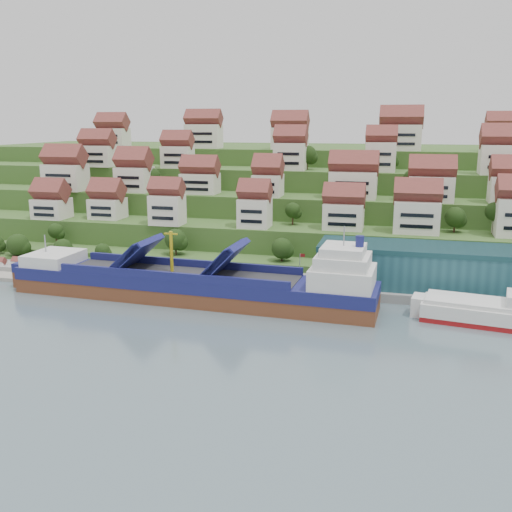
# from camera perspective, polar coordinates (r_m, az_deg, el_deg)

# --- Properties ---
(ground) EXTENTS (300.00, 300.00, 0.00)m
(ground) POSITION_cam_1_polar(r_m,az_deg,el_deg) (134.19, -4.02, -4.51)
(ground) COLOR slate
(ground) RESTS_ON ground
(quay) EXTENTS (180.00, 14.00, 2.20)m
(quay) POSITION_cam_1_polar(r_m,az_deg,el_deg) (143.37, 5.49, -2.91)
(quay) COLOR gray
(quay) RESTS_ON ground
(pebble_beach) EXTENTS (45.00, 20.00, 1.00)m
(pebble_beach) POSITION_cam_1_polar(r_m,az_deg,el_deg) (170.56, -21.54, -1.37)
(pebble_beach) COLOR gray
(pebble_beach) RESTS_ON ground
(hillside) EXTENTS (260.00, 128.00, 31.00)m
(hillside) POSITION_cam_1_polar(r_m,az_deg,el_deg) (230.35, 4.06, 5.71)
(hillside) COLOR #2D4C1E
(hillside) RESTS_ON ground
(hillside_village) EXTENTS (154.13, 64.20, 28.88)m
(hillside_village) POSITION_cam_1_polar(r_m,az_deg,el_deg) (186.68, 2.63, 8.26)
(hillside_village) COLOR silver
(hillside_village) RESTS_ON ground
(hillside_trees) EXTENTS (144.87, 63.01, 30.36)m
(hillside_trees) POSITION_cam_1_polar(r_m,az_deg,el_deg) (174.24, -3.09, 5.06)
(hillside_trees) COLOR #1F3A13
(hillside_trees) RESTS_ON ground
(warehouse) EXTENTS (60.00, 15.00, 10.00)m
(warehouse) POSITION_cam_1_polar(r_m,az_deg,el_deg) (142.68, 18.48, -1.09)
(warehouse) COLOR #22525C
(warehouse) RESTS_ON quay
(flagpole) EXTENTS (1.28, 0.16, 8.00)m
(flagpole) POSITION_cam_1_polar(r_m,az_deg,el_deg) (137.37, 4.44, -1.11)
(flagpole) COLOR gray
(flagpole) RESTS_ON quay
(beach_huts) EXTENTS (14.40, 3.70, 2.20)m
(beach_huts) POSITION_cam_1_polar(r_m,az_deg,el_deg) (170.39, -22.38, -0.91)
(beach_huts) COLOR white
(beach_huts) RESTS_ON pebble_beach
(cargo_ship) EXTENTS (87.42, 17.02, 19.40)m
(cargo_ship) POSITION_cam_1_polar(r_m,az_deg,el_deg) (133.83, -5.66, -2.98)
(cargo_ship) COLOR brown
(cargo_ship) RESTS_ON ground
(second_ship) EXTENTS (27.76, 13.71, 7.71)m
(second_ship) POSITION_cam_1_polar(r_m,az_deg,el_deg) (128.35, 22.49, -5.28)
(second_ship) COLOR maroon
(second_ship) RESTS_ON ground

